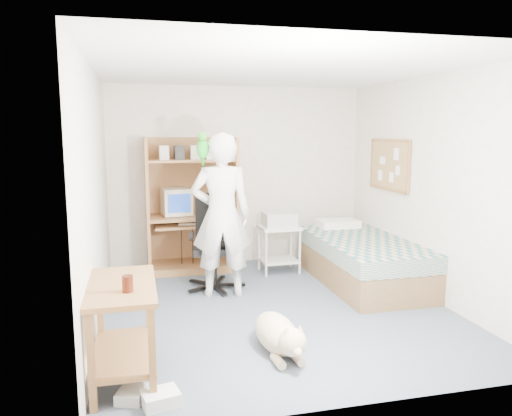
{
  "coord_description": "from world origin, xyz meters",
  "views": [
    {
      "loc": [
        -1.41,
        -4.96,
        1.9
      ],
      "look_at": [
        -0.14,
        0.3,
        1.05
      ],
      "focal_mm": 35.0,
      "sensor_mm": 36.0,
      "label": 1
    }
  ],
  "objects_px": {
    "computer_hutch": "(191,210)",
    "office_chair": "(214,255)",
    "printer_cart": "(279,241)",
    "person": "(222,216)",
    "dog": "(279,334)",
    "bed": "(362,260)",
    "side_desk": "(123,316)"
  },
  "relations": [
    {
      "from": "computer_hutch",
      "to": "office_chair",
      "type": "relative_size",
      "value": 1.6
    },
    {
      "from": "computer_hutch",
      "to": "printer_cart",
      "type": "xyz_separation_m",
      "value": [
        1.12,
        -0.42,
        -0.4
      ]
    },
    {
      "from": "office_chair",
      "to": "person",
      "type": "height_order",
      "value": "person"
    },
    {
      "from": "person",
      "to": "dog",
      "type": "height_order",
      "value": "person"
    },
    {
      "from": "computer_hutch",
      "to": "bed",
      "type": "distance_m",
      "value": 2.35
    },
    {
      "from": "office_chair",
      "to": "dog",
      "type": "xyz_separation_m",
      "value": [
        0.25,
        -1.92,
        -0.24
      ]
    },
    {
      "from": "bed",
      "to": "printer_cart",
      "type": "xyz_separation_m",
      "value": [
        -0.88,
        0.71,
        0.13
      ]
    },
    {
      "from": "printer_cart",
      "to": "computer_hutch",
      "type": "bearing_deg",
      "value": 158.28
    },
    {
      "from": "dog",
      "to": "printer_cart",
      "type": "bearing_deg",
      "value": 69.78
    },
    {
      "from": "side_desk",
      "to": "dog",
      "type": "height_order",
      "value": "side_desk"
    },
    {
      "from": "computer_hutch",
      "to": "dog",
      "type": "xyz_separation_m",
      "value": [
        0.43,
        -2.8,
        -0.66
      ]
    },
    {
      "from": "person",
      "to": "dog",
      "type": "distance_m",
      "value": 1.8
    },
    {
      "from": "dog",
      "to": "person",
      "type": "bearing_deg",
      "value": 93.56
    },
    {
      "from": "bed",
      "to": "side_desk",
      "type": "xyz_separation_m",
      "value": [
        -2.85,
        -1.82,
        0.21
      ]
    },
    {
      "from": "side_desk",
      "to": "dog",
      "type": "distance_m",
      "value": 1.33
    },
    {
      "from": "office_chair",
      "to": "printer_cart",
      "type": "height_order",
      "value": "office_chair"
    },
    {
      "from": "side_desk",
      "to": "person",
      "type": "relative_size",
      "value": 0.53
    },
    {
      "from": "bed",
      "to": "office_chair",
      "type": "xyz_separation_m",
      "value": [
        -1.83,
        0.25,
        0.11
      ]
    },
    {
      "from": "bed",
      "to": "dog",
      "type": "bearing_deg",
      "value": -133.18
    },
    {
      "from": "computer_hutch",
      "to": "bed",
      "type": "bearing_deg",
      "value": -29.29
    },
    {
      "from": "side_desk",
      "to": "dog",
      "type": "bearing_deg",
      "value": 6.23
    },
    {
      "from": "bed",
      "to": "person",
      "type": "height_order",
      "value": "person"
    },
    {
      "from": "dog",
      "to": "printer_cart",
      "type": "relative_size",
      "value": 1.6
    },
    {
      "from": "side_desk",
      "to": "office_chair",
      "type": "distance_m",
      "value": 2.31
    },
    {
      "from": "computer_hutch",
      "to": "bed",
      "type": "xyz_separation_m",
      "value": [
        2.0,
        -1.12,
        -0.53
      ]
    },
    {
      "from": "side_desk",
      "to": "printer_cart",
      "type": "height_order",
      "value": "side_desk"
    },
    {
      "from": "person",
      "to": "printer_cart",
      "type": "xyz_separation_m",
      "value": [
        0.91,
        0.77,
        -0.52
      ]
    },
    {
      "from": "side_desk",
      "to": "computer_hutch",
      "type": "bearing_deg",
      "value": 73.86
    },
    {
      "from": "bed",
      "to": "printer_cart",
      "type": "bearing_deg",
      "value": 141.21
    },
    {
      "from": "bed",
      "to": "dog",
      "type": "distance_m",
      "value": 2.3
    },
    {
      "from": "bed",
      "to": "side_desk",
      "type": "distance_m",
      "value": 3.39
    },
    {
      "from": "person",
      "to": "printer_cart",
      "type": "height_order",
      "value": "person"
    }
  ]
}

